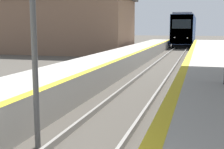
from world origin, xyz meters
The scene contains 3 objects.
train centered at (0.00, 44.96, 2.21)m, with size 2.68×17.65×4.34m.
signal_near centered at (-1.03, 4.28, 2.92)m, with size 0.36×0.31×4.15m.
station_building centered at (-11.10, 27.49, 2.74)m, with size 13.95×7.12×5.45m.
Camera 1 is at (2.22, -1.39, 2.53)m, focal length 50.00 mm.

